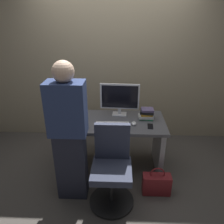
{
  "coord_description": "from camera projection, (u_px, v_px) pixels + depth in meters",
  "views": [
    {
      "loc": [
        0.11,
        -2.63,
        2.03
      ],
      "look_at": [
        0.0,
        -0.05,
        0.87
      ],
      "focal_mm": 34.94,
      "sensor_mm": 36.0,
      "label": 1
    }
  ],
  "objects": [
    {
      "name": "ground_plane",
      "position": [
        112.0,
        164.0,
        3.23
      ],
      "size": [
        9.0,
        9.0,
        0.0
      ],
      "primitive_type": "plane",
      "color": "#4C4742"
    },
    {
      "name": "wall_back",
      "position": [
        115.0,
        51.0,
        3.47
      ],
      "size": [
        6.4,
        0.1,
        3.0
      ],
      "primitive_type": "cube",
      "color": "tan",
      "rests_on": "ground"
    },
    {
      "name": "desk",
      "position": [
        112.0,
        135.0,
        3.03
      ],
      "size": [
        1.42,
        0.71,
        0.72
      ],
      "color": "#4C4C51",
      "rests_on": "ground"
    },
    {
      "name": "office_chair",
      "position": [
        112.0,
        170.0,
        2.46
      ],
      "size": [
        0.52,
        0.52,
        0.94
      ],
      "color": "black",
      "rests_on": "ground"
    },
    {
      "name": "person_at_desk",
      "position": [
        69.0,
        134.0,
        2.37
      ],
      "size": [
        0.4,
        0.24,
        1.64
      ],
      "color": "#262838",
      "rests_on": "ground"
    },
    {
      "name": "monitor",
      "position": [
        120.0,
        98.0,
        3.01
      ],
      "size": [
        0.54,
        0.15,
        0.46
      ],
      "color": "silver",
      "rests_on": "desk"
    },
    {
      "name": "keyboard",
      "position": [
        112.0,
        124.0,
        2.81
      ],
      "size": [
        0.43,
        0.14,
        0.02
      ],
      "primitive_type": "cube",
      "rotation": [
        0.0,
        0.0,
        0.03
      ],
      "color": "white",
      "rests_on": "desk"
    },
    {
      "name": "mouse",
      "position": [
        134.0,
        123.0,
        2.83
      ],
      "size": [
        0.06,
        0.1,
        0.03
      ],
      "primitive_type": "ellipsoid",
      "color": "white",
      "rests_on": "desk"
    },
    {
      "name": "cup_near_keyboard",
      "position": [
        80.0,
        124.0,
        2.75
      ],
      "size": [
        0.07,
        0.07,
        0.09
      ],
      "primitive_type": "cylinder",
      "color": "white",
      "rests_on": "desk"
    },
    {
      "name": "book_stack",
      "position": [
        147.0,
        114.0,
        2.96
      ],
      "size": [
        0.21,
        0.17,
        0.15
      ],
      "color": "#338C59",
      "rests_on": "desk"
    },
    {
      "name": "cell_phone",
      "position": [
        150.0,
        126.0,
        2.78
      ],
      "size": [
        0.08,
        0.15,
        0.01
      ],
      "primitive_type": "cube",
      "rotation": [
        0.0,
        0.0,
        -0.08
      ],
      "color": "black",
      "rests_on": "desk"
    },
    {
      "name": "handbag",
      "position": [
        156.0,
        184.0,
        2.66
      ],
      "size": [
        0.34,
        0.14,
        0.38
      ],
      "color": "maroon",
      "rests_on": "ground"
    }
  ]
}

